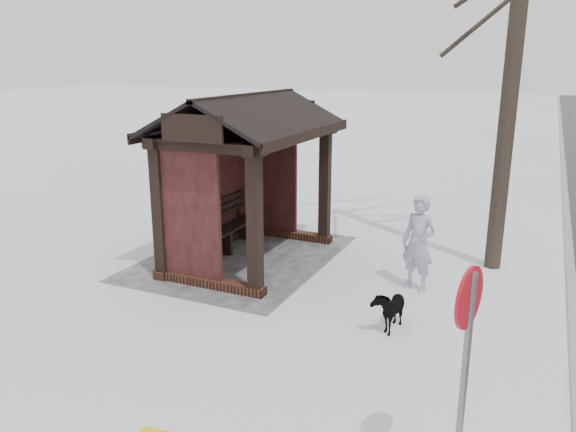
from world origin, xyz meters
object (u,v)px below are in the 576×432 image
object	(u,v)px
bus_shelter	(241,145)
dog	(389,308)
pedestrian	(419,243)
road_sign	(466,331)

from	to	relation	value
bus_shelter	dog	distance (m)	4.12
bus_shelter	pedestrian	bearing A→B (deg)	87.65
bus_shelter	pedestrian	size ratio (longest dim) A/B	2.27
bus_shelter	pedestrian	world-z (taller)	bus_shelter
pedestrian	dog	distance (m)	1.62
pedestrian	dog	world-z (taller)	pedestrian
dog	bus_shelter	bearing A→B (deg)	157.13
pedestrian	road_sign	xyz separation A→B (m)	(4.31, 1.27, 0.72)
pedestrian	dog	bearing A→B (deg)	-71.39
dog	road_sign	distance (m)	3.30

